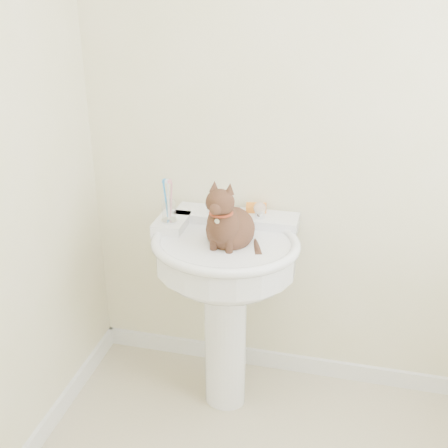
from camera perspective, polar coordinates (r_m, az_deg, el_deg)
The scene contains 7 objects.
wall_back at distance 2.39m, azimuth 11.08°, elevation 9.39°, with size 2.20×0.00×2.50m, color beige, non-canonical shape.
baseboard_back at distance 2.93m, azimuth 9.12°, elevation -14.04°, with size 2.20×0.02×0.09m, color white.
pedestal_sink at distance 2.38m, azimuth 0.11°, elevation -4.91°, with size 0.63×0.62×0.87m.
faucet at distance 2.41m, azimuth 1.04°, elevation 1.62°, with size 0.28×0.12×0.14m.
soap_bar at distance 2.49m, azimuth 3.29°, elevation 1.65°, with size 0.09×0.06×0.03m, color orange.
toothbrush_cup at distance 2.38m, azimuth -5.63°, elevation 1.36°, with size 0.07×0.07×0.19m.
cat at distance 2.26m, azimuth 0.47°, elevation -0.16°, with size 0.22×0.28×0.40m.
Camera 1 is at (0.09, -1.21, 1.86)m, focal length 45.00 mm.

